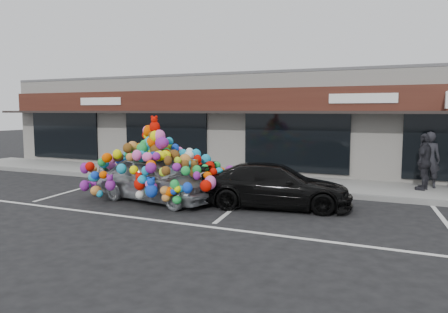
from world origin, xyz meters
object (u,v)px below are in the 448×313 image
at_px(pedestrian_a, 429,160).
at_px(pedestrian_c, 424,162).
at_px(black_sedan, 275,186).
at_px(toy_car, 157,173).

bearing_deg(pedestrian_a, pedestrian_c, 78.82).
relative_size(black_sedan, pedestrian_a, 2.25).
bearing_deg(pedestrian_c, pedestrian_a, -176.96).
distance_m(pedestrian_a, pedestrian_c, 0.56).
xyz_separation_m(black_sedan, pedestrian_c, (3.77, 3.83, 0.45)).
height_order(black_sedan, pedestrian_c, pedestrian_c).
relative_size(pedestrian_a, pedestrian_c, 1.02).
distance_m(toy_car, black_sedan, 3.55).
relative_size(toy_car, pedestrian_a, 2.42).
xyz_separation_m(pedestrian_a, pedestrian_c, (-0.14, -0.54, -0.02)).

